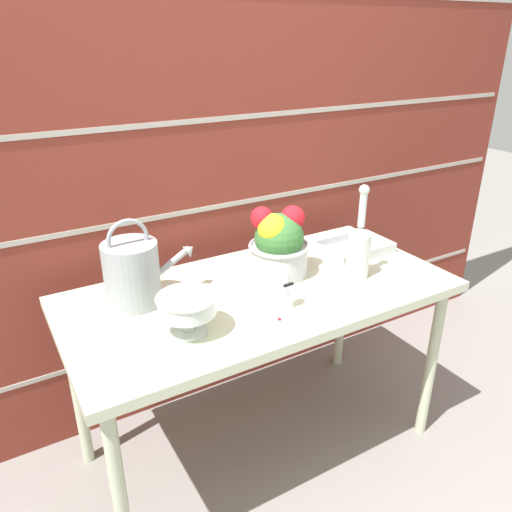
% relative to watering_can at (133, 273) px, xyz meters
% --- Properties ---
extents(ground_plane, '(12.00, 12.00, 0.00)m').
position_rel_watering_can_xyz_m(ground_plane, '(0.42, -0.14, -0.86)').
color(ground_plane, gray).
extents(brick_wall, '(3.60, 0.08, 2.20)m').
position_rel_watering_can_xyz_m(brick_wall, '(0.42, 0.35, 0.24)').
color(brick_wall, maroon).
rests_on(brick_wall, ground_plane).
extents(patio_table, '(1.41, 0.69, 0.74)m').
position_rel_watering_can_xyz_m(patio_table, '(0.42, -0.14, -0.18)').
color(patio_table, beige).
rests_on(patio_table, ground_plane).
extents(watering_can, '(0.33, 0.19, 0.31)m').
position_rel_watering_can_xyz_m(watering_can, '(0.00, 0.00, 0.00)').
color(watering_can, '#93999E').
rests_on(watering_can, patio_table).
extents(crystal_pedestal_bowl, '(0.19, 0.19, 0.13)m').
position_rel_watering_can_xyz_m(crystal_pedestal_bowl, '(0.08, -0.27, -0.02)').
color(crystal_pedestal_bowl, silver).
rests_on(crystal_pedestal_bowl, patio_table).
extents(flower_planter, '(0.23, 0.23, 0.27)m').
position_rel_watering_can_xyz_m(flower_planter, '(0.55, -0.05, 0.01)').
color(flower_planter, '#ADADB2').
rests_on(flower_planter, patio_table).
extents(glass_decanter, '(0.09, 0.09, 0.36)m').
position_rel_watering_can_xyz_m(glass_decanter, '(0.79, -0.23, 0.00)').
color(glass_decanter, silver).
rests_on(glass_decanter, patio_table).
extents(figurine_vase, '(0.07, 0.07, 0.15)m').
position_rel_watering_can_xyz_m(figurine_vase, '(0.42, -0.30, -0.05)').
color(figurine_vase, white).
rests_on(figurine_vase, patio_table).
extents(wire_tray, '(0.29, 0.20, 0.04)m').
position_rel_watering_can_xyz_m(wire_tray, '(0.95, -0.04, -0.11)').
color(wire_tray, '#B7B7BC').
rests_on(wire_tray, patio_table).
extents(fallen_petal, '(0.01, 0.01, 0.01)m').
position_rel_watering_can_xyz_m(fallen_petal, '(0.37, -0.35, -0.11)').
color(fallen_petal, red).
rests_on(fallen_petal, patio_table).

